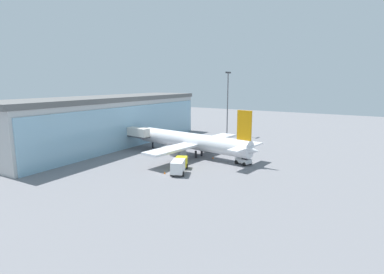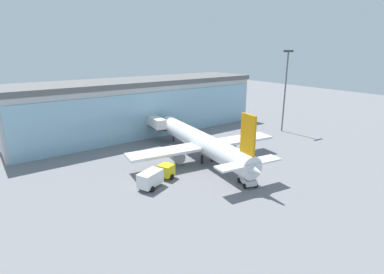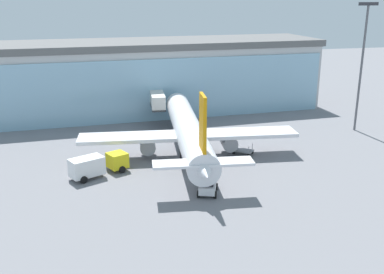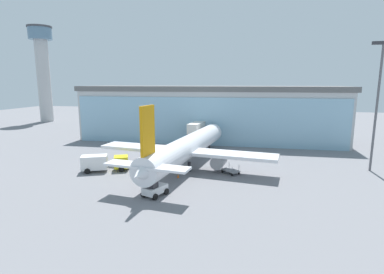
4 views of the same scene
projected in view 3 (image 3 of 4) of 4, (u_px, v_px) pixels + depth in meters
ground at (197, 177)px, 55.15m from camera, size 240.00×240.00×0.00m
terminal_building at (153, 76)px, 85.36m from camera, size 64.47×18.24×13.31m
jet_bridge at (157, 98)px, 78.34m from camera, size 3.34×12.07×5.62m
apron_light_mast at (362, 58)px, 70.91m from camera, size 3.20×0.40×20.36m
airplane at (188, 131)px, 62.11m from camera, size 30.07×35.10×11.47m
catering_truck at (97, 165)px, 55.21m from camera, size 7.54×5.09×2.65m
baggage_cart at (243, 150)px, 63.16m from camera, size 3.16×3.04×1.50m
pushback_tug at (208, 186)px, 50.28m from camera, size 3.06×3.62×2.30m
safety_cone_nose at (198, 166)px, 57.93m from camera, size 0.36×0.36×0.55m
safety_cone_wingtip at (79, 170)px, 56.63m from camera, size 0.36×0.36×0.55m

